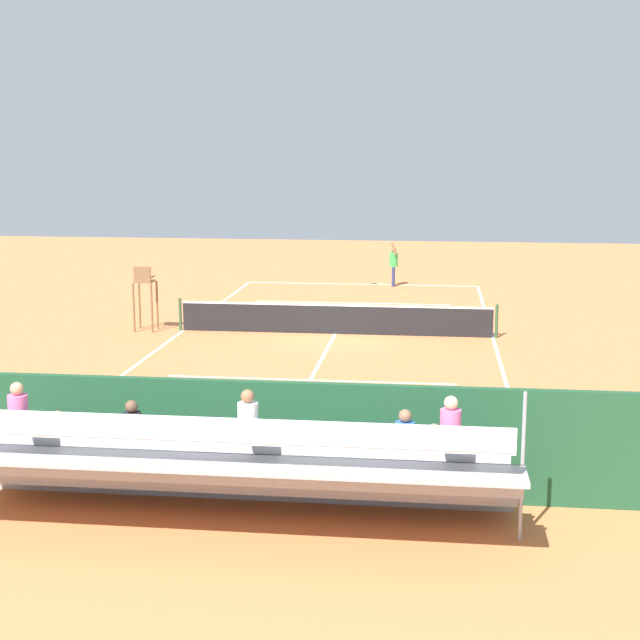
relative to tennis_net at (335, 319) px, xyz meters
name	(u,v)px	position (x,y,z in m)	size (l,w,h in m)	color
ground_plane	(335,334)	(0.00, 0.00, -0.50)	(60.00, 60.00, 0.00)	#D17542
court_line_markings	(335,334)	(0.00, -0.04, -0.50)	(10.10, 22.20, 0.01)	white
tennis_net	(335,319)	(0.00, 0.00, 0.00)	(10.30, 0.10, 1.07)	black
backdrop_wall	(250,437)	(0.00, 14.00, 0.50)	(18.00, 0.16, 2.00)	#1E4C2D
bleacher_stand	(235,466)	(-0.03, 15.36, 0.45)	(9.06, 2.40, 2.48)	#9EA0A5
umpire_chair	(145,291)	(6.20, 0.25, 0.81)	(0.67, 0.67, 2.14)	brown
courtside_bench	(392,453)	(-2.43, 13.27, 0.06)	(1.80, 0.40, 0.93)	#234C2D
equipment_bag	(310,472)	(-0.97, 13.40, -0.32)	(0.90, 0.36, 0.36)	black
tennis_player	(394,263)	(-1.39, -10.62, 0.51)	(0.37, 0.54, 1.93)	navy
tennis_racket	(380,284)	(-0.79, -11.12, -0.49)	(0.59, 0.38, 0.03)	black
tennis_ball_near	(429,301)	(-2.94, -6.69, -0.47)	(0.07, 0.07, 0.07)	#CCDB33
tennis_ball_far	(403,296)	(-1.92, -7.79, -0.47)	(0.07, 0.07, 0.07)	#CCDB33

